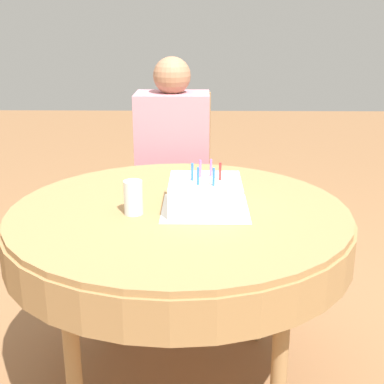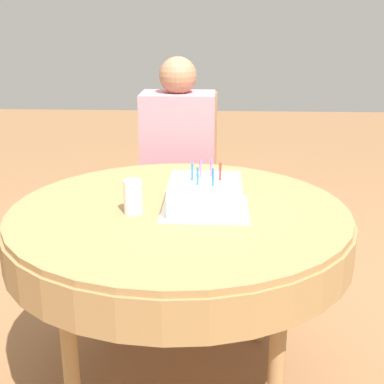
# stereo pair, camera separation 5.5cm
# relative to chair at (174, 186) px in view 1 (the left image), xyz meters

# --- Properties ---
(ground_plane) EXTENTS (12.00, 12.00, 0.00)m
(ground_plane) POSITION_rel_chair_xyz_m (0.06, -0.90, -0.49)
(ground_plane) COLOR #8C603D
(dining_table) EXTENTS (1.15, 1.15, 0.70)m
(dining_table) POSITION_rel_chair_xyz_m (0.06, -0.90, 0.13)
(dining_table) COLOR #9E7547
(dining_table) RESTS_ON ground_plane
(chair) EXTENTS (0.41, 0.41, 0.95)m
(chair) POSITION_rel_chair_xyz_m (0.00, 0.00, 0.00)
(chair) COLOR #A37A4C
(chair) RESTS_ON ground_plane
(person) EXTENTS (0.35, 0.33, 1.14)m
(person) POSITION_rel_chair_xyz_m (0.00, -0.10, 0.18)
(person) COLOR #9E7051
(person) RESTS_ON ground_plane
(napkin) EXTENTS (0.29, 0.29, 0.00)m
(napkin) POSITION_rel_chair_xyz_m (0.15, -0.90, 0.21)
(napkin) COLOR white
(napkin) RESTS_ON dining_table
(birthday_cake) EXTENTS (0.24, 0.24, 0.15)m
(birthday_cake) POSITION_rel_chair_xyz_m (0.15, -0.90, 0.26)
(birthday_cake) COLOR white
(birthday_cake) RESTS_ON dining_table
(drinking_glass) EXTENTS (0.06, 0.06, 0.11)m
(drinking_glass) POSITION_rel_chair_xyz_m (-0.08, -0.96, 0.26)
(drinking_glass) COLOR silver
(drinking_glass) RESTS_ON dining_table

